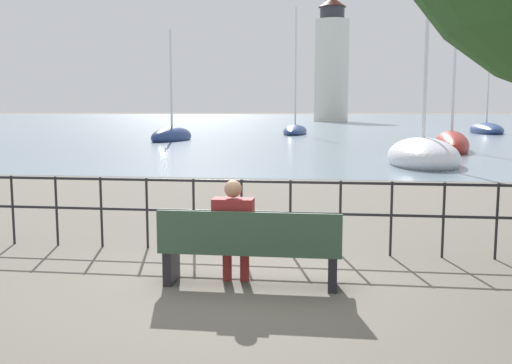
# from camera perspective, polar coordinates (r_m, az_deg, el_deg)

# --- Properties ---
(ground_plane) EXTENTS (1000.00, 1000.00, 0.00)m
(ground_plane) POSITION_cam_1_polar(r_m,az_deg,el_deg) (6.75, -0.56, -10.26)
(ground_plane) COLOR #605B51
(harbor_water) EXTENTS (600.00, 300.00, 0.01)m
(harbor_water) POSITION_cam_1_polar(r_m,az_deg,el_deg) (166.73, 7.16, 6.42)
(harbor_water) COLOR slate
(harbor_water) RESTS_ON ground_plane
(park_bench) EXTENTS (2.09, 0.45, 0.90)m
(park_bench) POSITION_cam_1_polar(r_m,az_deg,el_deg) (6.57, -0.64, -6.74)
(park_bench) COLOR #334C38
(park_bench) RESTS_ON ground_plane
(seated_person_left) EXTENTS (0.47, 0.35, 1.23)m
(seated_person_left) POSITION_cam_1_polar(r_m,az_deg,el_deg) (6.62, -2.25, -4.54)
(seated_person_left) COLOR maroon
(seated_person_left) RESTS_ON ground_plane
(promenade_railing) EXTENTS (11.96, 0.04, 1.05)m
(promenade_railing) POSITION_cam_1_polar(r_m,az_deg,el_deg) (8.12, 0.98, -2.27)
(promenade_railing) COLOR black
(promenade_railing) RESTS_ON ground_plane
(sailboat_0) EXTENTS (2.83, 8.13, 10.00)m
(sailboat_0) POSITION_cam_1_polar(r_m,az_deg,el_deg) (55.28, 22.03, 4.86)
(sailboat_0) COLOR navy
(sailboat_0) RESTS_ON ground_plane
(sailboat_1) EXTENTS (2.05, 8.04, 11.04)m
(sailboat_1) POSITION_cam_1_polar(r_m,az_deg,el_deg) (49.61, 3.94, 5.15)
(sailboat_1) COLOR navy
(sailboat_1) RESTS_ON ground_plane
(sailboat_2) EXTENTS (2.49, 6.91, 7.69)m
(sailboat_2) POSITION_cam_1_polar(r_m,az_deg,el_deg) (30.59, 18.95, 3.58)
(sailboat_2) COLOR maroon
(sailboat_2) RESTS_ON ground_plane
(sailboat_4) EXTENTS (2.49, 5.39, 7.67)m
(sailboat_4) POSITION_cam_1_polar(r_m,az_deg,el_deg) (38.58, -8.40, 4.55)
(sailboat_4) COLOR navy
(sailboat_4) RESTS_ON ground_plane
(sailboat_5) EXTENTS (2.60, 5.29, 7.48)m
(sailboat_5) POSITION_cam_1_polar(r_m,az_deg,el_deg) (22.22, 16.32, 2.47)
(sailboat_5) COLOR silver
(sailboat_5) RESTS_ON ground_plane
(harbor_lighthouse) EXTENTS (6.26, 6.26, 22.27)m
(harbor_lighthouse) POSITION_cam_1_polar(r_m,az_deg,el_deg) (106.80, 7.55, 11.58)
(harbor_lighthouse) COLOR silver
(harbor_lighthouse) RESTS_ON ground_plane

